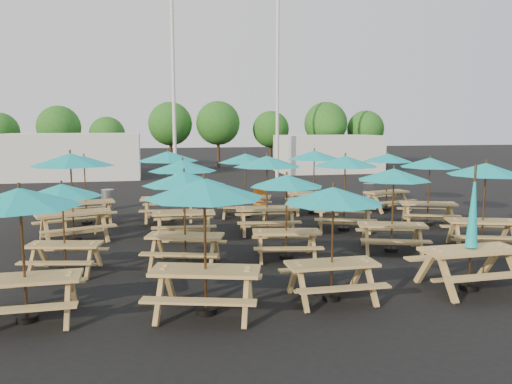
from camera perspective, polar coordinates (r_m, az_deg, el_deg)
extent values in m
plane|color=black|center=(15.35, 1.19, -4.80)|extent=(120.00, 120.00, 0.00)
cube|color=#A38348|center=(9.37, -24.91, -8.98)|extent=(1.82, 0.74, 0.06)
cube|color=#A38348|center=(8.84, -25.67, -12.00)|extent=(1.82, 0.29, 0.04)
cube|color=#A38348|center=(10.07, -24.06, -9.52)|extent=(1.82, 0.29, 0.04)
cylinder|color=black|center=(9.58, -24.67, -12.97)|extent=(0.36, 0.36, 0.10)
cylinder|color=brown|center=(9.26, -25.05, -6.53)|extent=(0.04, 0.04, 2.31)
cone|color=#13A4AF|center=(9.09, -25.40, -0.55)|extent=(2.03, 2.03, 0.32)
cube|color=#A38348|center=(12.01, -21.03, -5.62)|extent=(1.70, 0.93, 0.05)
cube|color=#A38348|center=(11.54, -21.98, -7.52)|extent=(1.62, 0.54, 0.04)
cube|color=#A38348|center=(12.61, -20.05, -6.17)|extent=(1.62, 0.54, 0.04)
cylinder|color=black|center=(12.16, -20.89, -8.44)|extent=(0.32, 0.32, 0.09)
cylinder|color=brown|center=(11.94, -21.11, -3.91)|extent=(0.04, 0.04, 2.05)
cone|color=#13A4AF|center=(11.80, -21.31, 0.21)|extent=(2.08, 2.08, 0.29)
cube|color=#A38348|center=(15.13, -20.19, -2.29)|extent=(2.14, 1.40, 0.07)
cube|color=#A38348|center=(14.49, -19.53, -3.98)|extent=(1.98, 0.93, 0.04)
cube|color=#A38348|center=(15.90, -20.67, -3.03)|extent=(1.98, 0.93, 0.04)
cylinder|color=black|center=(15.28, -20.05, -5.12)|extent=(0.40, 0.40, 0.11)
cylinder|color=brown|center=(15.07, -20.26, -0.58)|extent=(0.05, 0.05, 2.55)
cone|color=#13A4AF|center=(14.96, -20.46, 3.51)|extent=(2.81, 2.81, 0.36)
cube|color=#A38348|center=(17.67, -18.86, -1.11)|extent=(1.91, 1.04, 0.06)
cube|color=#A38348|center=(17.06, -18.64, -2.40)|extent=(1.82, 0.60, 0.04)
cube|color=#A38348|center=(18.37, -18.99, -1.72)|extent=(1.82, 0.60, 0.04)
cylinder|color=black|center=(17.78, -18.76, -3.32)|extent=(0.36, 0.36, 0.10)
cylinder|color=brown|center=(17.61, -18.92, 0.21)|extent=(0.04, 0.04, 2.31)
cone|color=#13A4AF|center=(17.52, -19.06, 3.38)|extent=(2.34, 2.34, 0.32)
cube|color=#A38348|center=(8.88, -5.80, -8.93)|extent=(2.03, 1.24, 0.06)
cube|color=#A38348|center=(8.33, -6.61, -12.31)|extent=(1.90, 0.79, 0.04)
cube|color=#A38348|center=(9.63, -5.05, -9.51)|extent=(1.90, 0.79, 0.04)
cylinder|color=black|center=(9.12, -5.73, -13.33)|extent=(0.38, 0.38, 0.11)
cylinder|color=brown|center=(8.77, -5.83, -6.22)|extent=(0.05, 0.05, 2.43)
cone|color=#13A4AF|center=(8.58, -5.93, 0.45)|extent=(2.59, 2.59, 0.34)
cube|color=#A38348|center=(11.89, -8.10, -4.97)|extent=(1.90, 1.18, 0.06)
cube|color=#A38348|center=(11.34, -8.81, -7.09)|extent=(1.77, 0.75, 0.04)
cube|color=#A38348|center=(12.57, -7.41, -5.60)|extent=(1.77, 0.75, 0.04)
cylinder|color=black|center=(12.05, -8.04, -8.13)|extent=(0.35, 0.35, 0.10)
cylinder|color=brown|center=(11.81, -8.14, -3.06)|extent=(0.04, 0.04, 2.26)
cone|color=#13A4AF|center=(11.67, -8.23, 1.55)|extent=(2.43, 2.43, 0.31)
cube|color=#A38348|center=(14.85, -8.27, -2.37)|extent=(1.86, 0.82, 0.06)
cube|color=#A38348|center=(14.25, -8.23, -3.99)|extent=(1.83, 0.36, 0.04)
cube|color=#A38348|center=(15.56, -8.27, -3.01)|extent=(1.83, 0.36, 0.04)
cylinder|color=black|center=(14.99, -8.22, -4.99)|extent=(0.36, 0.36, 0.10)
cylinder|color=brown|center=(14.78, -8.30, -0.79)|extent=(0.04, 0.04, 2.32)
cone|color=#13A4AF|center=(14.67, -8.37, 3.00)|extent=(2.12, 2.12, 0.32)
cube|color=#A38348|center=(17.58, -9.94, -0.72)|extent=(1.97, 0.90, 0.06)
cube|color=#A38348|center=(16.93, -10.01, -2.10)|extent=(1.93, 0.42, 0.04)
cube|color=#A38348|center=(18.31, -9.83, -1.36)|extent=(1.93, 0.42, 0.04)
cylinder|color=black|center=(17.70, -9.88, -3.07)|extent=(0.38, 0.38, 0.11)
cylinder|color=brown|center=(17.52, -9.97, 0.69)|extent=(0.05, 0.05, 2.44)
cone|color=#13A4AF|center=(17.42, -10.05, 4.05)|extent=(2.26, 2.26, 0.34)
cube|color=#A38348|center=(9.65, 8.67, -8.10)|extent=(1.72, 0.67, 0.06)
cube|color=#A38348|center=(9.17, 10.05, -10.79)|extent=(1.72, 0.24, 0.04)
cube|color=#A38348|center=(10.29, 7.38, -8.68)|extent=(1.72, 0.24, 0.04)
cylinder|color=black|center=(9.85, 8.59, -11.79)|extent=(0.34, 0.34, 0.10)
cylinder|color=brown|center=(9.55, 8.72, -5.84)|extent=(0.04, 0.04, 2.19)
cone|color=#13A4AF|center=(9.38, 8.83, -0.34)|extent=(1.89, 1.89, 0.31)
cube|color=#A38348|center=(12.43, 3.48, -4.56)|extent=(1.75, 0.93, 0.06)
cube|color=#A38348|center=(11.89, 3.76, -6.45)|extent=(1.68, 0.52, 0.04)
cube|color=#A38348|center=(13.08, 3.20, -5.15)|extent=(1.68, 0.52, 0.04)
cylinder|color=black|center=(12.58, 3.46, -7.41)|extent=(0.33, 0.33, 0.09)
cylinder|color=brown|center=(12.35, 3.49, -2.84)|extent=(0.04, 0.04, 2.13)
cone|color=#13A4AF|center=(12.22, 3.53, 1.30)|extent=(2.12, 2.12, 0.30)
cube|color=#A38348|center=(15.29, 1.25, -1.89)|extent=(1.97, 0.96, 0.06)
cube|color=#A38348|center=(14.67, 1.55, -3.51)|extent=(1.91, 0.49, 0.04)
cube|color=#A38348|center=(16.02, 0.97, -2.55)|extent=(1.91, 0.49, 0.04)
cylinder|color=black|center=(15.43, 1.25, -4.54)|extent=(0.38, 0.38, 0.11)
cylinder|color=brown|center=(15.22, 1.26, -0.29)|extent=(0.05, 0.05, 2.42)
cone|color=#13A4AF|center=(15.12, 1.27, 3.54)|extent=(2.31, 2.31, 0.34)
cube|color=#A38348|center=(17.98, -1.21, -0.54)|extent=(1.95, 1.23, 0.06)
cube|color=#A38348|center=(17.37, -1.46, -1.81)|extent=(1.81, 0.79, 0.04)
cube|color=#A38348|center=(18.68, -0.97, -1.14)|extent=(1.81, 0.79, 0.04)
cylinder|color=black|center=(18.09, -1.20, -2.73)|extent=(0.36, 0.36, 0.10)
cylinder|color=brown|center=(17.93, -1.21, 0.77)|extent=(0.04, 0.04, 2.33)
cone|color=#13A4AF|center=(17.84, -1.22, 3.91)|extent=(2.51, 2.51, 0.32)
cube|color=#A38348|center=(10.99, 23.34, -6.11)|extent=(2.01, 0.83, 0.07)
cube|color=#A38348|center=(10.51, 25.66, -8.65)|extent=(1.99, 0.33, 0.04)
cube|color=#A38348|center=(11.63, 21.09, -6.88)|extent=(1.99, 0.33, 0.04)
cylinder|color=black|center=(11.18, 23.14, -9.91)|extent=(0.40, 0.40, 0.11)
cylinder|color=brown|center=(10.89, 23.47, -3.80)|extent=(0.05, 0.05, 2.54)
cone|color=#13A4AF|center=(10.82, 23.59, -1.50)|extent=(0.24, 0.24, 1.66)
cube|color=#A38348|center=(13.58, 15.28, -3.65)|extent=(1.86, 1.18, 0.06)
cube|color=#A38348|center=(13.02, 15.69, -5.40)|extent=(1.73, 0.77, 0.04)
cube|color=#A38348|center=(14.25, 14.83, -4.25)|extent=(1.73, 0.77, 0.04)
cylinder|color=black|center=(13.72, 15.19, -6.38)|extent=(0.35, 0.35, 0.10)
cylinder|color=brown|center=(13.51, 15.34, -2.00)|extent=(0.04, 0.04, 2.22)
cone|color=#13A4AF|center=(13.39, 15.48, 1.95)|extent=(2.41, 2.41, 0.31)
cube|color=#A38348|center=(15.95, 10.05, -1.64)|extent=(2.00, 1.28, 0.06)
cube|color=#A38348|center=(15.32, 10.20, -3.16)|extent=(1.86, 0.83, 0.04)
cube|color=#A38348|center=(16.67, 9.86, -2.28)|extent=(1.86, 0.83, 0.04)
cylinder|color=black|center=(16.07, 9.99, -4.16)|extent=(0.37, 0.37, 0.10)
cylinder|color=brown|center=(15.88, 10.08, -0.12)|extent=(0.05, 0.05, 2.39)
cone|color=#13A4AF|center=(15.78, 10.17, 3.51)|extent=(2.59, 2.59, 0.33)
cube|color=#A38348|center=(18.89, 6.61, -0.13)|extent=(1.93, 0.88, 0.06)
cube|color=#A38348|center=(18.27, 7.12, -1.35)|extent=(1.89, 0.41, 0.04)
cube|color=#A38348|center=(19.59, 6.10, -0.73)|extent=(1.89, 0.41, 0.04)
cylinder|color=black|center=(19.00, 6.58, -2.28)|extent=(0.38, 0.38, 0.10)
cylinder|color=brown|center=(18.83, 6.63, 1.16)|extent=(0.05, 0.05, 2.40)
cone|color=#13A4AF|center=(18.75, 6.68, 4.23)|extent=(2.22, 2.22, 0.33)
cube|color=#A38348|center=(14.72, 24.49, -3.05)|extent=(1.96, 1.26, 0.06)
cube|color=#A38348|center=(14.15, 25.27, -4.72)|extent=(1.82, 0.82, 0.04)
cube|color=#A38348|center=(15.40, 23.66, -3.67)|extent=(1.82, 0.82, 0.04)
cylinder|color=black|center=(14.86, 24.34, -5.71)|extent=(0.37, 0.37, 0.10)
cylinder|color=brown|center=(14.66, 24.58, -1.44)|extent=(0.04, 0.04, 2.34)
cone|color=#13A4AF|center=(14.54, 24.80, 2.40)|extent=(2.55, 2.55, 0.33)
cube|color=#A38348|center=(17.48, 19.07, -1.25)|extent=(1.91, 1.24, 0.06)
cube|color=#A38348|center=(16.90, 19.48, -2.55)|extent=(1.76, 0.82, 0.04)
cube|color=#A38348|center=(18.16, 18.60, -1.83)|extent=(1.76, 0.82, 0.04)
cylinder|color=black|center=(17.60, 18.97, -3.45)|extent=(0.36, 0.36, 0.10)
cylinder|color=brown|center=(17.43, 19.13, 0.07)|extent=(0.04, 0.04, 2.28)
cone|color=#13A4AF|center=(17.34, 19.27, 3.21)|extent=(2.49, 2.49, 0.32)
cube|color=#A38348|center=(20.08, 14.69, -0.01)|extent=(1.87, 1.09, 0.06)
cube|color=#A38348|center=(19.64, 15.90, -1.05)|extent=(1.76, 0.67, 0.04)
cube|color=#A38348|center=(20.60, 13.49, -0.57)|extent=(1.76, 0.67, 0.04)
cylinder|color=black|center=(20.18, 14.63, -1.90)|extent=(0.35, 0.35, 0.10)
cylinder|color=brown|center=(20.03, 14.73, 1.13)|extent=(0.04, 0.04, 2.24)
cone|color=#13A4AF|center=(19.95, 14.82, 3.83)|extent=(2.34, 2.34, 0.31)
cylinder|color=gray|center=(20.54, -16.58, -0.82)|extent=(0.49, 0.49, 0.79)
cylinder|color=#E55F0D|center=(20.90, 0.39, -0.37)|extent=(0.49, 0.49, 0.79)
cylinder|color=gray|center=(21.03, 4.13, -0.33)|extent=(0.49, 0.49, 0.79)
cylinder|color=gray|center=(22.29, 12.76, -0.05)|extent=(0.49, 0.49, 0.79)
cylinder|color=silver|center=(28.75, -9.44, 12.92)|extent=(0.20, 0.20, 12.00)
cylinder|color=silver|center=(31.72, 2.48, 12.51)|extent=(0.20, 0.20, 12.00)
cube|color=silver|center=(32.95, -20.11, 3.86)|extent=(8.00, 4.00, 2.80)
cube|color=silver|center=(35.88, 8.20, 4.36)|extent=(7.00, 4.00, 2.60)
cylinder|color=#382314|center=(41.28, -27.10, 3.55)|extent=(0.24, 0.24, 1.92)
sphere|color=#1E5919|center=(41.22, -27.26, 6.16)|extent=(2.80, 2.80, 2.80)
cylinder|color=#382314|center=(39.06, -21.46, 3.84)|extent=(0.24, 0.24, 2.14)
sphere|color=#1E5919|center=(38.99, -21.61, 6.90)|extent=(3.11, 3.11, 3.11)
cylinder|color=#382314|center=(38.42, -16.55, 3.73)|extent=(0.24, 0.24, 1.78)
sphere|color=#1E5919|center=(38.35, -16.65, 6.33)|extent=(2.59, 2.59, 2.59)
cylinder|color=#382314|center=(39.40, -9.69, 4.41)|extent=(0.24, 0.24, 2.31)
sphere|color=#1E5919|center=(39.34, -9.77, 7.69)|extent=(3.36, 3.36, 3.36)
cylinder|color=#382314|center=(39.27, -4.32, 4.51)|extent=(0.24, 0.24, 2.35)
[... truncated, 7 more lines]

